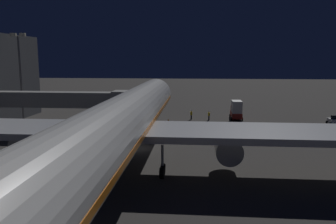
# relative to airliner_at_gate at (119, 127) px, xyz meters

# --- Properties ---
(ground_plane) EXTENTS (320.00, 320.00, 0.00)m
(ground_plane) POSITION_rel_airliner_at_gate_xyz_m (-0.00, -12.14, -5.55)
(ground_plane) COLOR #383533
(airliner_at_gate) EXTENTS (59.31, 68.04, 20.53)m
(airliner_at_gate) POSITION_rel_airliner_at_gate_xyz_m (0.00, 0.00, 0.00)
(airliner_at_gate) COLOR silver
(airliner_at_gate) RESTS_ON ground_plane
(jet_bridge) EXTENTS (24.89, 3.40, 7.18)m
(jet_bridge) POSITION_rel_airliner_at_gate_xyz_m (13.19, -20.44, 0.10)
(jet_bridge) COLOR #9E9E99
(jet_bridge) RESTS_ON ground_plane
(apron_floodlight_mast) EXTENTS (2.90, 0.50, 17.01)m
(apron_floodlight_mast) POSITION_rel_airliner_at_gate_xyz_m (25.50, -28.48, 4.37)
(apron_floodlight_mast) COLOR #59595E
(apron_floodlight_mast) RESTS_ON ground_plane
(ops_van) EXTENTS (2.36, 4.83, 3.87)m
(ops_van) POSITION_rel_airliner_at_gate_xyz_m (-15.89, -36.04, -3.63)
(ops_van) COLOR maroon
(ops_van) RESTS_ON ground_plane
(baggage_tug_spare) EXTENTS (1.86, 2.27, 1.95)m
(baggage_tug_spare) POSITION_rel_airliner_at_gate_xyz_m (-33.21, -31.16, -4.77)
(baggage_tug_spare) COLOR silver
(baggage_tug_spare) RESTS_ON ground_plane
(ground_crew_near_nose_gear) EXTENTS (0.40, 0.40, 1.80)m
(ground_crew_near_nose_gear) POSITION_rel_airliner_at_gate_xyz_m (-10.30, -34.89, -4.56)
(ground_crew_near_nose_gear) COLOR black
(ground_crew_near_nose_gear) RESTS_ON ground_plane
(ground_crew_by_belt_loader) EXTENTS (0.40, 0.40, 1.88)m
(ground_crew_by_belt_loader) POSITION_rel_airliner_at_gate_xyz_m (-6.71, -35.14, -4.51)
(ground_crew_by_belt_loader) COLOR black
(ground_crew_by_belt_loader) RESTS_ON ground_plane
(traffic_cone_nose_port) EXTENTS (0.36, 0.36, 0.55)m
(traffic_cone_nose_port) POSITION_rel_airliner_at_gate_xyz_m (-2.20, -32.50, -5.28)
(traffic_cone_nose_port) COLOR orange
(traffic_cone_nose_port) RESTS_ON ground_plane
(traffic_cone_nose_starboard) EXTENTS (0.36, 0.36, 0.55)m
(traffic_cone_nose_starboard) POSITION_rel_airliner_at_gate_xyz_m (2.20, -32.50, -5.28)
(traffic_cone_nose_starboard) COLOR orange
(traffic_cone_nose_starboard) RESTS_ON ground_plane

